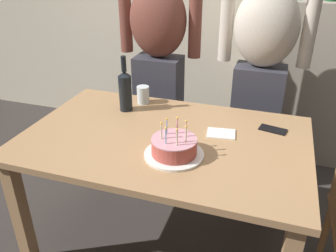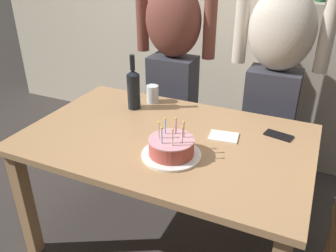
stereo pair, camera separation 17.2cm
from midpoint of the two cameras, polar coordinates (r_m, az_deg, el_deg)
ground_plane at (r=2.29m, az=-2.77°, el=-18.16°), size 10.00×10.00×0.00m
dining_table at (r=1.88m, az=-3.21°, el=-4.32°), size 1.50×0.96×0.74m
birthday_cake at (r=1.64m, az=-1.98°, el=-3.68°), size 0.29×0.29×0.18m
water_glass_near at (r=2.22m, az=-6.35°, el=5.10°), size 0.08×0.08×0.11m
wine_bottle at (r=2.11m, az=-9.42°, el=5.87°), size 0.08×0.08×0.34m
cell_phone at (r=1.95m, az=14.54°, el=-0.64°), size 0.16×0.10×0.01m
napkin_stack at (r=1.86m, az=6.15°, el=-1.31°), size 0.16×0.13×0.01m
person_man_bearded at (r=2.58m, az=-3.52°, el=10.30°), size 0.61×0.27×1.66m
person_woman_cardigan at (r=2.42m, az=13.08°, el=8.47°), size 0.61×0.27×1.66m
shelf_cabinet at (r=2.98m, az=20.38°, el=6.68°), size 0.80×0.30×1.56m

